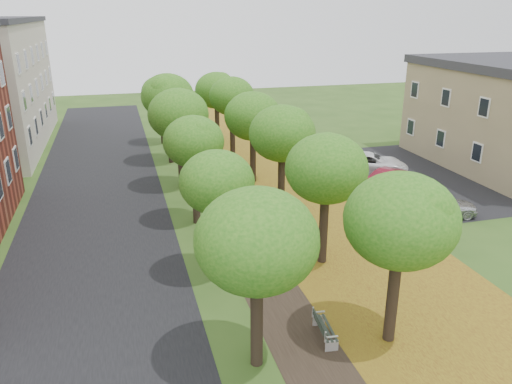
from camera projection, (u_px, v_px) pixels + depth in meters
ground at (319, 351)px, 16.84m from camera, size 120.00×120.00×0.00m
street_asphalt at (97, 212)px, 28.52m from camera, size 8.00×70.00×0.01m
footpath at (225, 200)px, 30.42m from camera, size 3.20×70.00×0.01m
leaf_verge at (302, 192)px, 31.69m from camera, size 7.50×70.00×0.01m
parking_lot at (411, 176)px, 34.75m from camera, size 9.00×16.00×0.01m
tree_row_west at (185, 130)px, 28.33m from camera, size 3.48×33.48×6.02m
tree_row_east at (266, 125)px, 29.55m from camera, size 3.48×33.48×6.02m
bench at (324, 328)px, 17.40m from camera, size 0.63×1.67×0.77m
car_silver at (440, 205)px, 27.73m from camera, size 4.21×2.32×1.36m
car_red at (393, 178)px, 32.36m from camera, size 4.15×2.82×1.29m
car_grey at (368, 162)px, 35.83m from camera, size 4.91×2.96×1.33m
car_white at (370, 163)px, 35.18m from camera, size 5.84×4.28×1.48m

